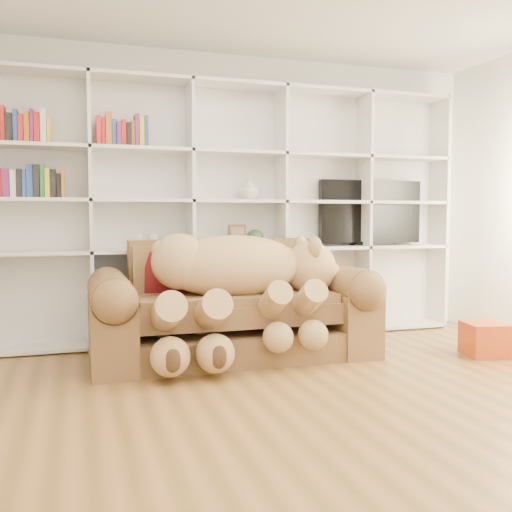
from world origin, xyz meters
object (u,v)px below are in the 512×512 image
object	(u,v)px
teddy_bear	(238,279)
gift_box	(486,339)
sofa	(232,313)
tv	(370,213)

from	to	relation	value
teddy_bear	gift_box	world-z (taller)	teddy_bear
sofa	teddy_bear	size ratio (longest dim) A/B	1.34
teddy_bear	gift_box	bearing A→B (deg)	-10.49
gift_box	tv	bearing A→B (deg)	105.57
teddy_bear	tv	xyz separation A→B (m)	(1.65, 0.89, 0.53)
teddy_bear	tv	world-z (taller)	tv
gift_box	tv	size ratio (longest dim) A/B	0.31
sofa	teddy_bear	bearing A→B (deg)	-90.71
teddy_bear	tv	bearing A→B (deg)	29.84
tv	teddy_bear	bearing A→B (deg)	-151.81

